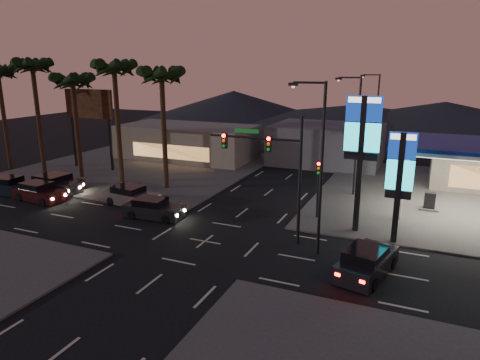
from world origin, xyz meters
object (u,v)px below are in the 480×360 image
at_px(car_lane_a_front, 153,209).
at_px(car_lane_b_front, 131,196).
at_px(car_lane_a_mid, 39,192).
at_px(car_lane_a_rear, 9,186).
at_px(pylon_sign_short, 400,171).
at_px(suv_station, 366,262).
at_px(car_lane_b_mid, 53,185).
at_px(car_lane_b_rear, 59,182).
at_px(pylon_sign_tall, 362,137).
at_px(traffic_signal_mast, 273,160).

xyz_separation_m(car_lane_a_front, car_lane_b_front, (-3.39, 1.82, 0.03)).
distance_m(car_lane_a_mid, car_lane_a_rear, 3.94).
bearing_deg(pylon_sign_short, suv_station, -101.33).
height_order(pylon_sign_short, car_lane_b_mid, pylon_sign_short).
distance_m(car_lane_a_mid, car_lane_b_rear, 3.20).
relative_size(car_lane_b_rear, suv_station, 0.93).
distance_m(car_lane_a_mid, car_lane_b_mid, 2.12).
distance_m(pylon_sign_tall, car_lane_b_front, 18.40).
xyz_separation_m(pylon_sign_short, car_lane_b_mid, (-28.24, -0.27, -3.91)).
bearing_deg(car_lane_b_front, car_lane_b_rear, 173.64).
bearing_deg(pylon_sign_tall, car_lane_b_mid, -177.17).
relative_size(pylon_sign_tall, suv_station, 1.81).
bearing_deg(car_lane_a_mid, suv_station, -5.96).
distance_m(car_lane_a_front, suv_station, 15.85).
bearing_deg(car_lane_b_front, traffic_signal_mast, -10.27).
height_order(traffic_signal_mast, car_lane_a_rear, traffic_signal_mast).
bearing_deg(traffic_signal_mast, car_lane_b_mid, 173.91).
bearing_deg(car_lane_a_front, car_lane_b_front, 151.82).
distance_m(car_lane_a_front, car_lane_a_rear, 14.98).
distance_m(pylon_sign_tall, traffic_signal_mast, 6.02).
height_order(pylon_sign_tall, traffic_signal_mast, pylon_sign_tall).
distance_m(traffic_signal_mast, car_lane_a_mid, 20.88).
bearing_deg(car_lane_b_mid, car_lane_b_rear, 108.17).
bearing_deg(car_lane_a_rear, car_lane_a_mid, -5.04).
distance_m(car_lane_b_front, suv_station, 19.56).
distance_m(car_lane_a_front, car_lane_a_mid, 11.06).
bearing_deg(car_lane_a_rear, car_lane_b_mid, 26.98).
bearing_deg(car_lane_a_rear, suv_station, -5.84).
xyz_separation_m(car_lane_b_mid, suv_station, (27.22, -4.81, -0.03)).
height_order(car_lane_a_front, car_lane_a_rear, car_lane_a_rear).
xyz_separation_m(traffic_signal_mast, car_lane_a_rear, (-24.31, 0.56, -4.51)).
bearing_deg(car_lane_b_rear, pylon_sign_tall, 0.55).
height_order(car_lane_a_mid, car_lane_a_rear, car_lane_a_rear).
relative_size(pylon_sign_short, car_lane_b_mid, 1.39).
distance_m(pylon_sign_short, car_lane_a_rear, 31.85).
bearing_deg(traffic_signal_mast, car_lane_a_rear, 178.69).
distance_m(car_lane_b_front, car_lane_b_rear, 8.67).
height_order(car_lane_a_front, car_lane_b_front, car_lane_b_front).
bearing_deg(pylon_sign_tall, car_lane_a_front, -167.86).
relative_size(car_lane_b_front, car_lane_b_rear, 1.05).
bearing_deg(car_lane_a_mid, pylon_sign_tall, 7.48).
bearing_deg(car_lane_b_mid, suv_station, -10.01).
xyz_separation_m(car_lane_a_rear, suv_station, (30.53, -3.12, 0.01)).
bearing_deg(car_lane_a_front, car_lane_b_rear, 166.98).
xyz_separation_m(car_lane_a_front, car_lane_b_mid, (-11.68, 1.75, 0.08)).
xyz_separation_m(pylon_sign_tall, car_lane_b_front, (-17.46, -1.21, -5.68)).
bearing_deg(car_lane_b_front, suv_station, -14.42).
height_order(pylon_sign_tall, car_lane_a_mid, pylon_sign_tall).
bearing_deg(car_lane_b_rear, car_lane_b_mid, -71.83).
distance_m(car_lane_b_front, car_lane_b_mid, 8.28).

